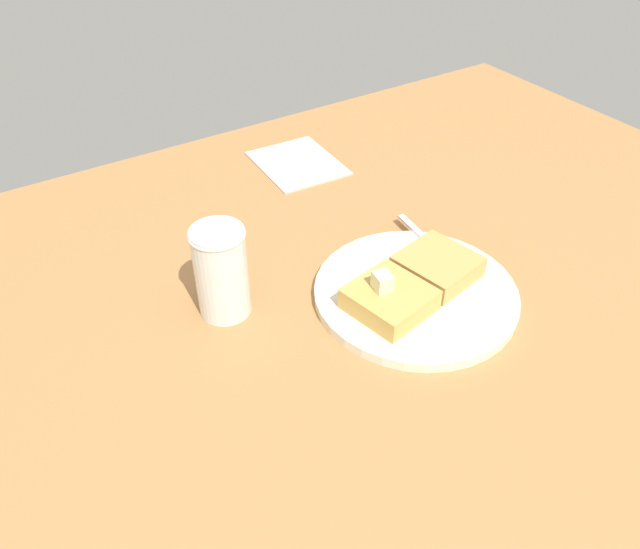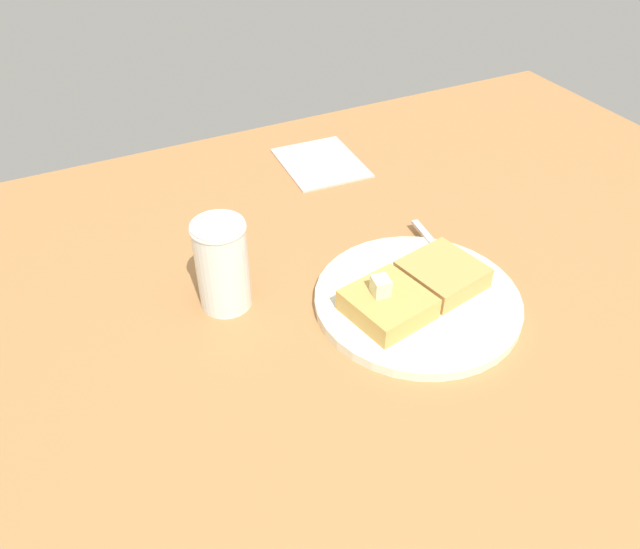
# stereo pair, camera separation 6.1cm
# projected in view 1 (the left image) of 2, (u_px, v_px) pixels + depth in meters

# --- Properties ---
(table_surface) EXTENTS (1.25, 1.25, 0.02)m
(table_surface) POSITION_uv_depth(u_px,v_px,m) (472.00, 355.00, 0.69)
(table_surface) COLOR #AB7543
(table_surface) RESTS_ON ground
(plate) EXTENTS (0.24, 0.24, 0.01)m
(plate) POSITION_uv_depth(u_px,v_px,m) (413.00, 294.00, 0.74)
(plate) COLOR silver
(plate) RESTS_ON table_surface
(toast_slice_left) EXTENTS (0.10, 0.10, 0.03)m
(toast_slice_left) POSITION_uv_depth(u_px,v_px,m) (389.00, 299.00, 0.71)
(toast_slice_left) COLOR tan
(toast_slice_left) RESTS_ON plate
(toast_slice_middle) EXTENTS (0.10, 0.10, 0.03)m
(toast_slice_middle) POSITION_uv_depth(u_px,v_px,m) (437.00, 266.00, 0.76)
(toast_slice_middle) COLOR tan
(toast_slice_middle) RESTS_ON plate
(butter_pat_primary) EXTENTS (0.02, 0.02, 0.02)m
(butter_pat_primary) POSITION_uv_depth(u_px,v_px,m) (382.00, 282.00, 0.70)
(butter_pat_primary) COLOR beige
(butter_pat_primary) RESTS_ON toast_slice_left
(fork) EXTENTS (0.03, 0.16, 0.00)m
(fork) POSITION_uv_depth(u_px,v_px,m) (438.00, 251.00, 0.80)
(fork) COLOR silver
(fork) RESTS_ON plate
(syrup_jar) EXTENTS (0.06, 0.06, 0.11)m
(syrup_jar) POSITION_uv_depth(u_px,v_px,m) (222.00, 275.00, 0.70)
(syrup_jar) COLOR #5A2C0F
(syrup_jar) RESTS_ON table_surface
(napkin) EXTENTS (0.13, 0.15, 0.00)m
(napkin) POSITION_uv_depth(u_px,v_px,m) (298.00, 163.00, 1.01)
(napkin) COLOR beige
(napkin) RESTS_ON table_surface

